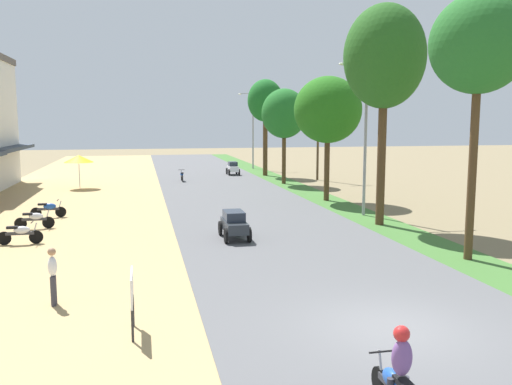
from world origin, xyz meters
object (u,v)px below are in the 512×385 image
at_px(streetlamp_near, 366,128).
at_px(streetlamp_mid, 253,125).
at_px(parked_motorbike_nearest, 21,233).
at_px(motorbike_foreground_rider, 397,373).
at_px(parked_motorbike_third, 49,208).
at_px(median_tree_second, 384,58).
at_px(street_signboard, 132,291).
at_px(car_sedan_charcoal, 234,223).
at_px(median_tree_fifth, 265,102).
at_px(parked_motorbike_second, 35,219).
at_px(pedestrian_on_shoulder, 53,273).
at_px(utility_pole_near, 318,128).
at_px(motorbike_ahead_second, 182,175).
at_px(median_tree_nearest, 479,45).
at_px(median_tree_fourth, 284,114).
at_px(car_hatchback_white, 233,168).
at_px(median_tree_third, 328,110).

xyz_separation_m(streetlamp_near, streetlamp_mid, (0.00, 29.38, -0.06)).
bearing_deg(parked_motorbike_nearest, motorbike_foreground_rider, -59.28).
relative_size(parked_motorbike_third, median_tree_second, 0.17).
bearing_deg(street_signboard, car_sedan_charcoal, 67.06).
bearing_deg(median_tree_second, car_sedan_charcoal, -166.91).
height_order(parked_motorbike_nearest, median_tree_second, median_tree_second).
bearing_deg(median_tree_fifth, street_signboard, -107.81).
bearing_deg(street_signboard, parked_motorbike_nearest, 113.62).
xyz_separation_m(parked_motorbike_second, pedestrian_on_shoulder, (2.51, -11.39, 0.41)).
bearing_deg(parked_motorbike_second, parked_motorbike_third, 87.25).
distance_m(streetlamp_mid, utility_pole_near, 12.15).
bearing_deg(streetlamp_mid, median_tree_second, -90.53).
relative_size(street_signboard, median_tree_second, 0.14).
bearing_deg(motorbike_foreground_rider, median_tree_fifth, 80.07).
xyz_separation_m(parked_motorbike_third, motorbike_ahead_second, (8.15, 15.80, 0.02)).
xyz_separation_m(parked_motorbike_nearest, parked_motorbike_third, (0.11, 6.32, 0.00)).
height_order(median_tree_nearest, motorbike_ahead_second, median_tree_nearest).
bearing_deg(car_sedan_charcoal, utility_pole_near, 63.19).
relative_size(parked_motorbike_third, car_sedan_charcoal, 0.80).
bearing_deg(utility_pole_near, streetlamp_mid, 105.80).
xyz_separation_m(parked_motorbike_second, motorbike_foreground_rider, (9.15, -18.64, 0.30)).
bearing_deg(street_signboard, motorbike_foreground_rider, -46.51).
height_order(parked_motorbike_third, street_signboard, street_signboard).
height_order(streetlamp_near, streetlamp_mid, streetlamp_near).
height_order(street_signboard, utility_pole_near, utility_pole_near).
relative_size(median_tree_nearest, median_tree_fourth, 1.24).
bearing_deg(car_sedan_charcoal, pedestrian_on_shoulder, -131.01).
relative_size(median_tree_nearest, motorbike_ahead_second, 5.28).
bearing_deg(pedestrian_on_shoulder, median_tree_fifth, 67.71).
height_order(streetlamp_mid, motorbike_ahead_second, streetlamp_mid).
distance_m(street_signboard, motorbike_foreground_rider, 6.50).
distance_m(median_tree_fifth, motorbike_foreground_rider, 41.94).
bearing_deg(car_hatchback_white, median_tree_fourth, -69.89).
relative_size(median_tree_fourth, motorbike_ahead_second, 4.24).
xyz_separation_m(median_tree_second, median_tree_third, (0.16, 8.25, -2.28)).
bearing_deg(street_signboard, median_tree_second, 44.62).
distance_m(streetlamp_mid, car_hatchback_white, 8.15).
distance_m(parked_motorbike_second, streetlamp_near, 17.20).
bearing_deg(median_tree_fourth, motorbike_foreground_rider, -101.83).
height_order(parked_motorbike_second, median_tree_nearest, median_tree_nearest).
relative_size(pedestrian_on_shoulder, car_hatchback_white, 0.81).
relative_size(median_tree_nearest, car_sedan_charcoal, 4.20).
bearing_deg(median_tree_third, median_tree_second, -91.10).
distance_m(median_tree_nearest, median_tree_third, 15.31).
bearing_deg(car_sedan_charcoal, parked_motorbike_nearest, 174.57).
bearing_deg(car_hatchback_white, parked_motorbike_third, -123.17).
height_order(streetlamp_mid, utility_pole_near, utility_pole_near).
distance_m(parked_motorbike_nearest, street_signboard, 11.61).
relative_size(median_tree_fifth, car_sedan_charcoal, 3.92).
bearing_deg(car_hatchback_white, median_tree_fifth, -20.35).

